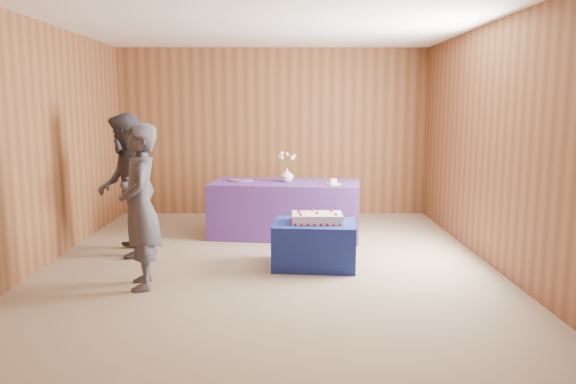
{
  "coord_description": "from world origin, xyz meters",
  "views": [
    {
      "loc": [
        0.17,
        -6.2,
        1.78
      ],
      "look_at": [
        0.22,
        0.1,
        0.81
      ],
      "focal_mm": 35.0,
      "sensor_mm": 36.0,
      "label": 1
    }
  ],
  "objects_px": {
    "serving_table": "(285,209)",
    "sheet_cake": "(317,218)",
    "vase": "(287,175)",
    "guest_left": "(140,207)",
    "guest_right": "(126,185)",
    "cake_table": "(315,244)"
  },
  "relations": [
    {
      "from": "vase",
      "to": "guest_right",
      "type": "xyz_separation_m",
      "value": [
        -1.91,
        -1.02,
        0.0
      ]
    },
    {
      "from": "serving_table",
      "to": "guest_right",
      "type": "xyz_separation_m",
      "value": [
        -1.89,
        -0.98,
        0.47
      ]
    },
    {
      "from": "serving_table",
      "to": "guest_left",
      "type": "xyz_separation_m",
      "value": [
        -1.42,
        -2.19,
        0.43
      ]
    },
    {
      "from": "cake_table",
      "to": "serving_table",
      "type": "xyz_separation_m",
      "value": [
        -0.32,
        1.47,
        0.12
      ]
    },
    {
      "from": "guest_left",
      "to": "guest_right",
      "type": "xyz_separation_m",
      "value": [
        -0.47,
        1.21,
        0.04
      ]
    },
    {
      "from": "cake_table",
      "to": "serving_table",
      "type": "distance_m",
      "value": 1.51
    },
    {
      "from": "guest_left",
      "to": "cake_table",
      "type": "bearing_deg",
      "value": 97.65
    },
    {
      "from": "vase",
      "to": "guest_right",
      "type": "distance_m",
      "value": 2.16
    },
    {
      "from": "serving_table",
      "to": "sheet_cake",
      "type": "relative_size",
      "value": 3.42
    },
    {
      "from": "serving_table",
      "to": "guest_left",
      "type": "bearing_deg",
      "value": -115.34
    },
    {
      "from": "cake_table",
      "to": "vase",
      "type": "xyz_separation_m",
      "value": [
        -0.3,
        1.51,
        0.59
      ]
    },
    {
      "from": "serving_table",
      "to": "sheet_cake",
      "type": "height_order",
      "value": "serving_table"
    },
    {
      "from": "vase",
      "to": "sheet_cake",
      "type": "bearing_deg",
      "value": -77.91
    },
    {
      "from": "serving_table",
      "to": "vase",
      "type": "distance_m",
      "value": 0.47
    },
    {
      "from": "sheet_cake",
      "to": "guest_right",
      "type": "relative_size",
      "value": 0.35
    },
    {
      "from": "serving_table",
      "to": "guest_left",
      "type": "relative_size",
      "value": 1.24
    },
    {
      "from": "guest_left",
      "to": "guest_right",
      "type": "height_order",
      "value": "guest_right"
    },
    {
      "from": "sheet_cake",
      "to": "guest_left",
      "type": "distance_m",
      "value": 1.92
    },
    {
      "from": "cake_table",
      "to": "sheet_cake",
      "type": "bearing_deg",
      "value": -14.88
    },
    {
      "from": "sheet_cake",
      "to": "guest_right",
      "type": "height_order",
      "value": "guest_right"
    },
    {
      "from": "guest_left",
      "to": "sheet_cake",
      "type": "bearing_deg",
      "value": 97.17
    },
    {
      "from": "sheet_cake",
      "to": "vase",
      "type": "xyz_separation_m",
      "value": [
        -0.32,
        1.51,
        0.29
      ]
    }
  ]
}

